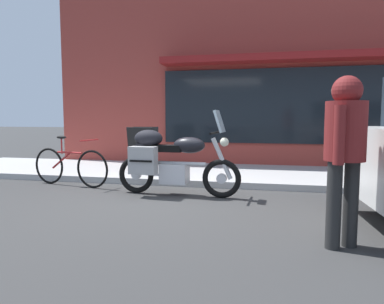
# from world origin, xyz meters

# --- Properties ---
(ground_plane) EXTENTS (80.00, 80.00, 0.00)m
(ground_plane) POSITION_xyz_m (0.00, 0.00, 0.00)
(ground_plane) COLOR #353535
(touring_motorcycle) EXTENTS (2.09, 0.62, 1.39)m
(touring_motorcycle) POSITION_xyz_m (-0.02, 0.34, 0.60)
(touring_motorcycle) COLOR black
(touring_motorcycle) RESTS_ON ground_plane
(parked_bicycle) EXTENTS (1.71, 0.53, 0.94)m
(parked_bicycle) POSITION_xyz_m (-2.06, 0.73, 0.38)
(parked_bicycle) COLOR black
(parked_bicycle) RESTS_ON ground_plane
(pedestrian_walking) EXTENTS (0.50, 0.52, 1.66)m
(pedestrian_walking) POSITION_xyz_m (2.27, -1.55, 1.05)
(pedestrian_walking) COLOR #242424
(pedestrian_walking) RESTS_ON ground_plane
(sandwich_board_sign) EXTENTS (0.55, 0.42, 0.96)m
(sandwich_board_sign) POSITION_xyz_m (-1.00, 1.77, 0.60)
(sandwich_board_sign) COLOR black
(sandwich_board_sign) RESTS_ON sidewalk_curb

